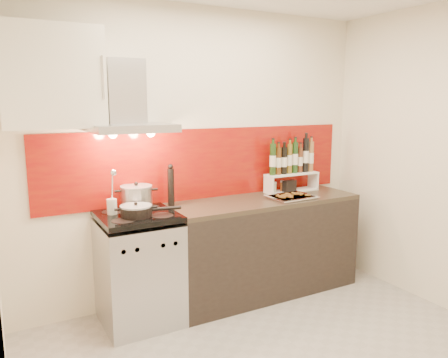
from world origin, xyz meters
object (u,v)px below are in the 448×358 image
stock_pot (137,197)px  pepper_mill (171,186)px  saute_pan (137,211)px  baking_tray (291,197)px  counter (263,245)px  range_stove (139,270)px

stock_pot → pepper_mill: 0.31m
stock_pot → saute_pan: (-0.08, -0.25, -0.05)m
saute_pan → baking_tray: saute_pan is taller
counter → stock_pot: bearing=171.6°
pepper_mill → baking_tray: bearing=-13.5°
saute_pan → baking_tray: bearing=-1.0°
counter → baking_tray: baking_tray is taller
counter → baking_tray: size_ratio=4.22×
stock_pot → saute_pan: bearing=-106.9°
stock_pot → baking_tray: 1.40m
saute_pan → pepper_mill: (0.37, 0.23, 0.12)m
stock_pot → pepper_mill: size_ratio=0.72×
counter → pepper_mill: (-0.85, 0.15, 0.63)m
range_stove → baking_tray: size_ratio=2.13×
baking_tray → saute_pan: bearing=179.0°
range_stove → saute_pan: saute_pan is taller
saute_pan → pepper_mill: bearing=31.9°
baking_tray → counter: bearing=154.8°
pepper_mill → baking_tray: (1.08, -0.26, -0.16)m
range_stove → saute_pan: size_ratio=1.94×
pepper_mill → stock_pot: bearing=176.3°
range_stove → saute_pan: bearing=-106.8°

